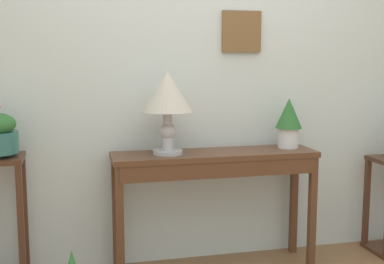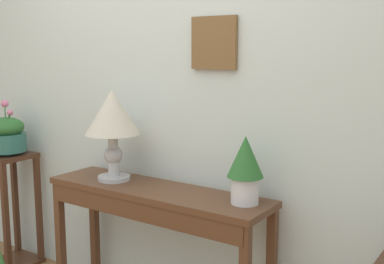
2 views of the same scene
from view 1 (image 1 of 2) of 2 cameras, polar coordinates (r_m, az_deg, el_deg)
The scene contains 4 objects.
back_wall_with_art at distance 3.47m, azimuth 0.33°, elevation 8.43°, with size 9.00×0.13×2.80m.
console_table at distance 3.29m, azimuth 2.66°, elevation -4.37°, with size 1.33×0.35×0.79m.
table_lamp at distance 3.17m, azimuth -2.78°, elevation 4.02°, with size 0.31×0.31×0.52m.
potted_plant_on_console at distance 3.48m, azimuth 10.80°, elevation 1.31°, with size 0.18×0.18×0.34m.
Camera 1 is at (-0.84, -2.02, 1.38)m, focal length 47.54 mm.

